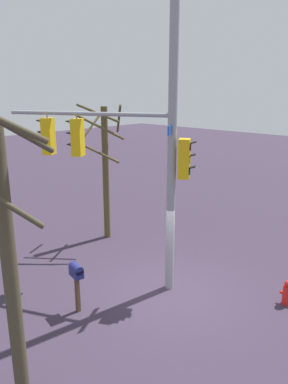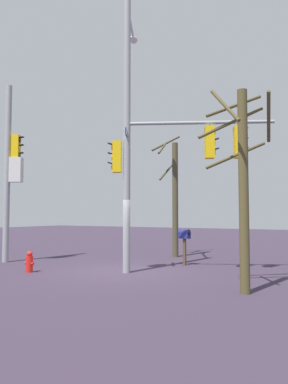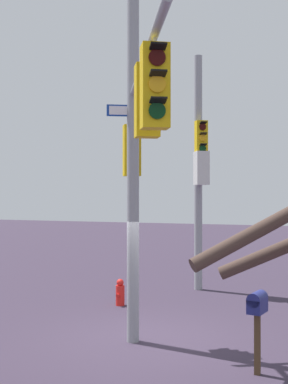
{
  "view_description": "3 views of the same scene",
  "coord_description": "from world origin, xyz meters",
  "px_view_note": "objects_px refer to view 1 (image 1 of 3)",
  "views": [
    {
      "loc": [
        -6.09,
        7.59,
        5.86
      ],
      "look_at": [
        0.9,
        0.27,
        3.02
      ],
      "focal_mm": 34.39,
      "sensor_mm": 36.0,
      "label": 1
    },
    {
      "loc": [
        7.26,
        -11.05,
        2.0
      ],
      "look_at": [
        0.73,
        0.25,
        2.79
      ],
      "focal_mm": 34.75,
      "sensor_mm": 36.0,
      "label": 2
    },
    {
      "loc": [
        9.83,
        3.64,
        3.07
      ],
      "look_at": [
        -0.14,
        -0.15,
        3.12
      ],
      "focal_mm": 46.19,
      "sensor_mm": 36.0,
      "label": 3
    }
  ],
  "objects_px": {
    "fire_hydrant": "(287,293)",
    "bare_tree_across_street": "(105,167)",
    "mailbox": "(76,274)",
    "bare_tree_corner": "(10,262)"
  },
  "relations": [
    {
      "from": "mailbox",
      "to": "bare_tree_across_street",
      "type": "distance_m",
      "value": 5.52
    },
    {
      "from": "mailbox",
      "to": "bare_tree_across_street",
      "type": "bearing_deg",
      "value": -128.39
    },
    {
      "from": "fire_hydrant",
      "to": "bare_tree_across_street",
      "type": "relative_size",
      "value": 0.14
    },
    {
      "from": "fire_hydrant",
      "to": "mailbox",
      "type": "relative_size",
      "value": 0.52
    },
    {
      "from": "mailbox",
      "to": "bare_tree_across_street",
      "type": "relative_size",
      "value": 0.26
    },
    {
      "from": "mailbox",
      "to": "bare_tree_corner",
      "type": "relative_size",
      "value": 0.23
    },
    {
      "from": "fire_hydrant",
      "to": "bare_tree_corner",
      "type": "bearing_deg",
      "value": 71.02
    },
    {
      "from": "mailbox",
      "to": "bare_tree_corner",
      "type": "height_order",
      "value": "bare_tree_corner"
    },
    {
      "from": "fire_hydrant",
      "to": "mailbox",
      "type": "distance_m",
      "value": 5.87
    },
    {
      "from": "mailbox",
      "to": "fire_hydrant",
      "type": "bearing_deg",
      "value": 148.11
    }
  ]
}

